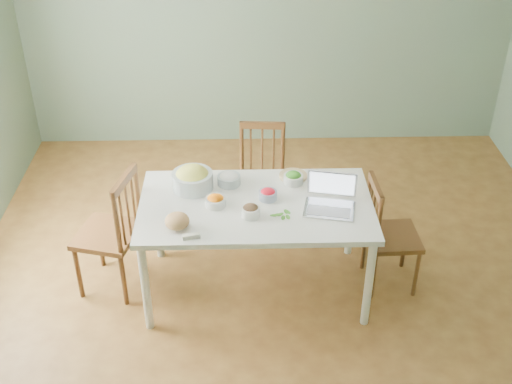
{
  "coord_description": "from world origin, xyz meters",
  "views": [
    {
      "loc": [
        -0.29,
        -3.87,
        3.44
      ],
      "look_at": [
        -0.19,
        0.03,
        0.9
      ],
      "focal_mm": 45.44,
      "sensor_mm": 36.0,
      "label": 1
    }
  ],
  "objects_px": {
    "bowl_squash": "(192,178)",
    "laptop": "(330,196)",
    "chair_right": "(393,234)",
    "dining_table": "(256,247)",
    "bread_boule": "(177,221)",
    "chair_far": "(261,181)",
    "chair_left": "(107,232)"
  },
  "relations": [
    {
      "from": "bread_boule",
      "to": "laptop",
      "type": "relative_size",
      "value": 0.48
    },
    {
      "from": "bowl_squash",
      "to": "chair_left",
      "type": "bearing_deg",
      "value": -167.11
    },
    {
      "from": "dining_table",
      "to": "bread_boule",
      "type": "xyz_separation_m",
      "value": [
        -0.55,
        -0.28,
        0.45
      ]
    },
    {
      "from": "chair_left",
      "to": "bowl_squash",
      "type": "xyz_separation_m",
      "value": [
        0.66,
        0.15,
        0.37
      ]
    },
    {
      "from": "bowl_squash",
      "to": "laptop",
      "type": "distance_m",
      "value": 1.04
    },
    {
      "from": "bread_boule",
      "to": "bowl_squash",
      "type": "bearing_deg",
      "value": 81.15
    },
    {
      "from": "dining_table",
      "to": "bowl_squash",
      "type": "height_order",
      "value": "bowl_squash"
    },
    {
      "from": "dining_table",
      "to": "bread_boule",
      "type": "bearing_deg",
      "value": -152.8
    },
    {
      "from": "chair_far",
      "to": "bowl_squash",
      "type": "bearing_deg",
      "value": -127.33
    },
    {
      "from": "dining_table",
      "to": "chair_right",
      "type": "xyz_separation_m",
      "value": [
        1.05,
        0.04,
        0.06
      ]
    },
    {
      "from": "chair_left",
      "to": "laptop",
      "type": "relative_size",
      "value": 2.88
    },
    {
      "from": "bowl_squash",
      "to": "laptop",
      "type": "xyz_separation_m",
      "value": [
        0.99,
        -0.32,
        0.03
      ]
    },
    {
      "from": "chair_far",
      "to": "laptop",
      "type": "distance_m",
      "value": 1.13
    },
    {
      "from": "chair_far",
      "to": "chair_right",
      "type": "height_order",
      "value": "chair_far"
    },
    {
      "from": "chair_far",
      "to": "chair_left",
      "type": "xyz_separation_m",
      "value": [
        -1.2,
        -0.77,
        0.04
      ]
    },
    {
      "from": "laptop",
      "to": "bowl_squash",
      "type": "bearing_deg",
      "value": 173.91
    },
    {
      "from": "bread_boule",
      "to": "laptop",
      "type": "xyz_separation_m",
      "value": [
        1.07,
        0.18,
        0.07
      ]
    },
    {
      "from": "chair_right",
      "to": "laptop",
      "type": "bearing_deg",
      "value": 103.08
    },
    {
      "from": "dining_table",
      "to": "bowl_squash",
      "type": "relative_size",
      "value": 5.55
    },
    {
      "from": "bread_boule",
      "to": "laptop",
      "type": "height_order",
      "value": "laptop"
    },
    {
      "from": "bread_boule",
      "to": "bowl_squash",
      "type": "xyz_separation_m",
      "value": [
        0.08,
        0.5,
        0.03
      ]
    },
    {
      "from": "chair_left",
      "to": "bowl_squash",
      "type": "height_order",
      "value": "chair_left"
    },
    {
      "from": "chair_left",
      "to": "laptop",
      "type": "bearing_deg",
      "value": 98.65
    },
    {
      "from": "bread_boule",
      "to": "bowl_squash",
      "type": "height_order",
      "value": "bowl_squash"
    },
    {
      "from": "chair_far",
      "to": "bread_boule",
      "type": "height_order",
      "value": "chair_far"
    },
    {
      "from": "dining_table",
      "to": "chair_right",
      "type": "relative_size",
      "value": 1.84
    },
    {
      "from": "chair_left",
      "to": "laptop",
      "type": "distance_m",
      "value": 1.71
    },
    {
      "from": "chair_right",
      "to": "bread_boule",
      "type": "height_order",
      "value": "chair_right"
    },
    {
      "from": "chair_right",
      "to": "bowl_squash",
      "type": "relative_size",
      "value": 3.03
    },
    {
      "from": "chair_left",
      "to": "bread_boule",
      "type": "height_order",
      "value": "chair_left"
    },
    {
      "from": "dining_table",
      "to": "chair_far",
      "type": "height_order",
      "value": "chair_far"
    },
    {
      "from": "bread_boule",
      "to": "chair_right",
      "type": "bearing_deg",
      "value": 11.52
    }
  ]
}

